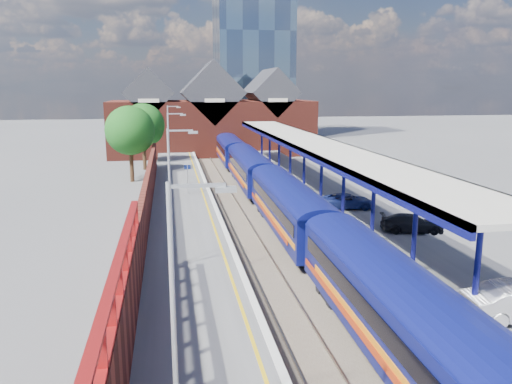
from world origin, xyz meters
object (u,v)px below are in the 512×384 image
lamp_post_a (180,316)px  platform_sign (188,174)px  lamp_post_b (173,190)px  parked_car_blue (348,201)px  lamp_post_d (170,133)px  lamp_post_c (171,150)px  train (266,182)px  parked_car_dark (412,223)px

lamp_post_a → platform_sign: bearing=87.6°
lamp_post_b → parked_car_blue: lamp_post_b is taller
lamp_post_d → platform_sign: size_ratio=2.80×
lamp_post_c → lamp_post_d: size_ratio=1.00×
train → lamp_post_c: bearing=-179.2°
lamp_post_b → lamp_post_d: bearing=90.0°
lamp_post_c → train: bearing=0.8°
lamp_post_c → parked_car_blue: bearing=-22.8°
lamp_post_a → parked_car_blue: 27.99m
parked_car_blue → lamp_post_a: bearing=162.6°
lamp_post_b → parked_car_blue: bearing=38.9°
lamp_post_a → lamp_post_c: bearing=90.0°
parked_car_dark → parked_car_blue: 6.94m
parked_car_dark → platform_sign: bearing=58.8°
lamp_post_c → parked_car_dark: bearing=-39.4°
lamp_post_d → parked_car_dark: 32.01m
parked_car_blue → lamp_post_b: bearing=139.6°
lamp_post_a → lamp_post_d: bearing=90.0°
lamp_post_a → parked_car_blue: bearing=62.0°
lamp_post_c → parked_car_blue: (13.03, -5.47, -3.43)m
train → parked_car_dark: bearing=-60.5°
train → lamp_post_c: size_ratio=9.42×
platform_sign → parked_car_dark: (13.44, -14.18, -1.13)m
lamp_post_d → platform_sign: bearing=-84.4°
lamp_post_a → lamp_post_b: size_ratio=1.00×
platform_sign → parked_car_dark: platform_sign is taller
lamp_post_b → parked_car_dark: size_ratio=1.81×
train → lamp_post_b: (-7.86, -16.11, 2.87)m
lamp_post_b → parked_car_dark: bearing=14.5°
lamp_post_d → train: bearing=-63.7°
train → lamp_post_d: 17.96m
train → lamp_post_c: (-7.86, -0.11, 2.87)m
lamp_post_b → lamp_post_c: (0.00, 16.00, 0.00)m
lamp_post_a → platform_sign: (1.36, 32.00, -2.30)m
train → lamp_post_c: lamp_post_c is taller
train → lamp_post_c: 8.36m
lamp_post_d → parked_car_dark: lamp_post_d is taller
lamp_post_c → platform_sign: size_ratio=2.80×
lamp_post_d → parked_car_blue: size_ratio=1.74×
lamp_post_c → parked_car_dark: size_ratio=1.81×
parked_car_blue → train: bearing=53.5°
lamp_post_b → lamp_post_c: 16.00m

